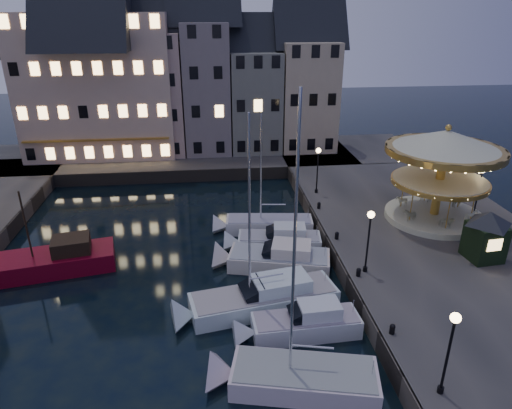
{
  "coord_description": "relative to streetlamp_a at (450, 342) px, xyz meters",
  "views": [
    {
      "loc": [
        -2.39,
        -23.01,
        16.67
      ],
      "look_at": [
        1.0,
        8.0,
        3.2
      ],
      "focal_mm": 32.0,
      "sensor_mm": 36.0,
      "label": 1
    }
  ],
  "objects": [
    {
      "name": "motorboat_e",
      "position": [
        -4.99,
        15.87,
        -3.38
      ],
      "size": [
        7.23,
        2.92,
        2.15
      ],
      "color": "silver",
      "rests_on": "ground"
    },
    {
      "name": "motorboat_d",
      "position": [
        -5.41,
        13.23,
        -3.38
      ],
      "size": [
        8.03,
        4.37,
        2.15
      ],
      "color": "silver",
      "rests_on": "ground"
    },
    {
      "name": "ticket_kiosk",
      "position": [
        8.25,
        10.74,
        -0.42
      ],
      "size": [
        3.3,
        3.3,
        3.86
      ],
      "color": "black",
      "rests_on": "quay_east"
    },
    {
      "name": "townhouse_nb",
      "position": [
        -21.25,
        39.0,
        4.26
      ],
      "size": [
        6.16,
        8.0,
        13.8
      ],
      "color": "gray",
      "rests_on": "quay_north"
    },
    {
      "name": "carousel",
      "position": [
        7.97,
        17.02,
        2.28
      ],
      "size": [
        8.67,
        8.67,
        7.59
      ],
      "color": "beige",
      "rests_on": "quay_east"
    },
    {
      "name": "townhouse_ne",
      "position": [
        -4.0,
        39.0,
        3.76
      ],
      "size": [
        6.16,
        8.0,
        12.8
      ],
      "color": "slate",
      "rests_on": "quay_north"
    },
    {
      "name": "quay_north",
      "position": [
        -15.2,
        37.0,
        -3.37
      ],
      "size": [
        44.0,
        12.0,
        1.3
      ],
      "primitive_type": "cube",
      "color": "#474442",
      "rests_on": "ground"
    },
    {
      "name": "townhouse_nc",
      "position": [
        -15.2,
        39.0,
        4.76
      ],
      "size": [
        6.82,
        8.0,
        14.8
      ],
      "color": "tan",
      "rests_on": "quay_north"
    },
    {
      "name": "bollard_d",
      "position": [
        -0.6,
        20.0,
        -2.41
      ],
      "size": [
        0.3,
        0.3,
        0.57
      ],
      "color": "black",
      "rests_on": "quay_east"
    },
    {
      "name": "motorboat_a",
      "position": [
        -6.1,
        2.3,
        -3.48
      ],
      "size": [
        8.04,
        4.22,
        13.33
      ],
      "color": "silver",
      "rests_on": "ground"
    },
    {
      "name": "streetlamp_a",
      "position": [
        0.0,
        0.0,
        0.0
      ],
      "size": [
        0.44,
        0.44,
        4.17
      ],
      "color": "black",
      "rests_on": "quay_east"
    },
    {
      "name": "red_fishing_boat",
      "position": [
        -20.46,
        14.46,
        -3.3
      ],
      "size": [
        8.8,
        4.46,
        6.22
      ],
      "color": "maroon",
      "rests_on": "ground"
    },
    {
      "name": "ground",
      "position": [
        -7.2,
        9.0,
        -4.02
      ],
      "size": [
        160.0,
        160.0,
        0.0
      ],
      "primitive_type": "plane",
      "color": "black",
      "rests_on": "ground"
    },
    {
      "name": "hotel_corner",
      "position": [
        -21.2,
        39.0,
        5.76
      ],
      "size": [
        17.6,
        9.0,
        16.8
      ],
      "color": "#CEB099",
      "rests_on": "quay_north"
    },
    {
      "name": "motorboat_f",
      "position": [
        -5.5,
        18.93,
        -3.49
      ],
      "size": [
        8.02,
        2.84,
        10.59
      ],
      "color": "silver",
      "rests_on": "ground"
    },
    {
      "name": "quaywall_e",
      "position": [
        -1.2,
        15.0,
        -3.37
      ],
      "size": [
        0.15,
        44.0,
        1.3
      ],
      "primitive_type": "cube",
      "color": "#47423A",
      "rests_on": "ground"
    },
    {
      "name": "bollard_c",
      "position": [
        -0.6,
        14.5,
        -2.41
      ],
      "size": [
        0.3,
        0.3,
        0.57
      ],
      "color": "black",
      "rests_on": "quay_east"
    },
    {
      "name": "streetlamp_c",
      "position": [
        0.0,
        23.5,
        0.0
      ],
      "size": [
        0.44,
        0.44,
        4.17
      ],
      "color": "black",
      "rests_on": "quay_east"
    },
    {
      "name": "bollard_a",
      "position": [
        -0.6,
        4.0,
        -2.41
      ],
      "size": [
        0.3,
        0.3,
        0.57
      ],
      "color": "black",
      "rests_on": "quay_east"
    },
    {
      "name": "streetlamp_b",
      "position": [
        0.0,
        10.0,
        0.0
      ],
      "size": [
        0.44,
        0.44,
        4.17
      ],
      "color": "black",
      "rests_on": "quay_east"
    },
    {
      "name": "townhouse_nd",
      "position": [
        -9.45,
        39.0,
        5.26
      ],
      "size": [
        5.5,
        8.0,
        15.8
      ],
      "color": "slate",
      "rests_on": "quay_north"
    },
    {
      "name": "bollard_b",
      "position": [
        -0.6,
        9.5,
        -2.41
      ],
      "size": [
        0.3,
        0.3,
        0.57
      ],
      "color": "black",
      "rests_on": "quay_east"
    },
    {
      "name": "streetlamp_d",
      "position": [
        11.3,
        17.0,
        0.0
      ],
      "size": [
        0.44,
        0.44,
        4.17
      ],
      "color": "black",
      "rests_on": "quay_east"
    },
    {
      "name": "townhouse_na",
      "position": [
        -26.7,
        39.0,
        3.76
      ],
      "size": [
        5.5,
        8.0,
        12.8
      ],
      "color": "gray",
      "rests_on": "quay_north"
    },
    {
      "name": "motorboat_c",
      "position": [
        -7.01,
        8.57,
        -3.34
      ],
      "size": [
        9.93,
        4.28,
        13.14
      ],
      "color": "silver",
      "rests_on": "ground"
    },
    {
      "name": "quay_east",
      "position": [
        6.8,
        15.0,
        -3.37
      ],
      "size": [
        16.0,
        56.0,
        1.3
      ],
      "primitive_type": "cube",
      "color": "#474442",
      "rests_on": "ground"
    },
    {
      "name": "motorboat_b",
      "position": [
        -5.06,
        5.99,
        -3.38
      ],
      "size": [
        6.99,
        2.25,
        2.15
      ],
      "color": "silver",
      "rests_on": "ground"
    },
    {
      "name": "quaywall_n",
      "position": [
        -13.2,
        31.0,
        -3.37
      ],
      "size": [
        48.0,
        0.15,
        1.3
      ],
      "primitive_type": "cube",
      "color": "#47423A",
      "rests_on": "ground"
    },
    {
      "name": "townhouse_nf",
      "position": [
        2.05,
        39.0,
        4.26
      ],
      "size": [
        6.82,
        8.0,
        13.8
      ],
      "color": "tan",
      "rests_on": "quay_north"
    }
  ]
}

